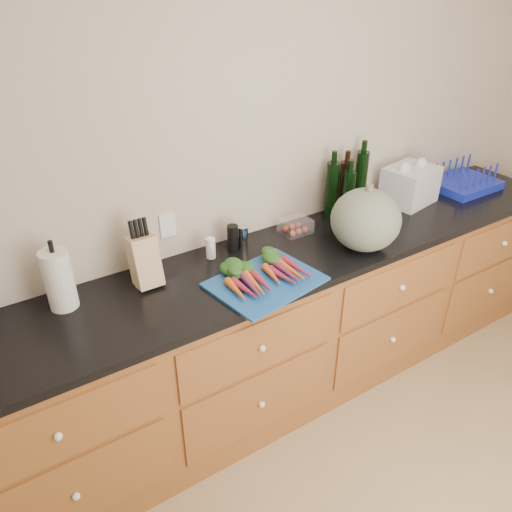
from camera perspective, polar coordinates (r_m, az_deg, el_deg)
wall_back at (r=2.68m, az=1.25°, el=10.39°), size 4.10×0.05×2.60m
cabinets at (r=2.87m, az=4.75°, el=-7.78°), size 3.60×0.64×0.90m
countertop at (r=2.60m, az=5.13°, el=0.37°), size 3.64×0.62×0.04m
cutting_board at (r=2.32m, az=1.09°, el=-2.96°), size 0.54×0.45×0.01m
carrots at (r=2.33m, az=0.50°, el=-1.85°), size 0.39×0.29×0.06m
squash at (r=2.59m, az=12.42°, el=4.06°), size 0.36×0.36×0.32m
paper_towel at (r=2.25m, az=-21.59°, el=-2.54°), size 0.12×0.12×0.27m
knife_block at (r=2.31m, az=-12.63°, el=-0.55°), size 0.12×0.12×0.24m
grinder_salt at (r=2.50m, az=-5.20°, el=0.91°), size 0.05×0.05×0.11m
grinder_pepper at (r=2.54m, az=-2.67°, el=2.02°), size 0.06×0.06×0.14m
canister_chrome at (r=2.57m, az=-1.49°, el=2.16°), size 0.05×0.05×0.12m
tomato_box at (r=2.74m, az=4.54°, el=3.43°), size 0.16×0.13×0.07m
bottles at (r=2.95m, az=10.30°, el=7.66°), size 0.29×0.15×0.35m
grocery_bag at (r=3.21m, az=17.17°, el=7.77°), size 0.34×0.29×0.22m
dish_rack at (r=3.57m, az=22.63°, el=7.84°), size 0.42×0.33×0.17m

